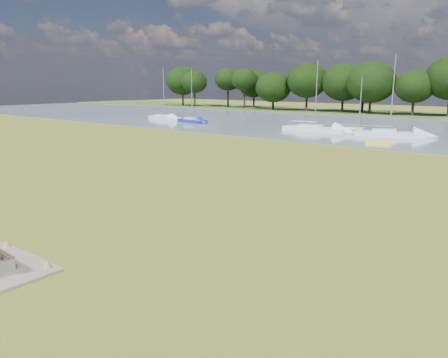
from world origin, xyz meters
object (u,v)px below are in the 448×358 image
Objects in this scene: kayak at (378,143)px; sailboat_8 at (192,120)px; sailboat_5 at (164,117)px; sailboat_3 at (389,132)px; sailboat_7 at (314,127)px; sailboat_6 at (358,130)px.

sailboat_8 is (-32.59, 6.86, 0.33)m from kayak.
sailboat_5 is 1.04× the size of sailboat_8.
kayak is 0.28× the size of sailboat_3.
sailboat_7 is at bearing 8.92° from sailboat_5.
sailboat_3 reaches higher than sailboat_5.
kayak is 0.29× the size of sailboat_7.
sailboat_3 is 31.15m from sailboat_8.
sailboat_7 is (29.26, -0.90, 0.01)m from sailboat_5.
sailboat_3 is 9.67m from sailboat_7.
sailboat_5 is 1.25× the size of sailboat_6.
sailboat_6 reaches higher than kayak.
sailboat_5 is at bearing -177.00° from sailboat_8.
kayak is at bearing -0.83° from sailboat_5.
sailboat_6 is 0.77× the size of sailboat_7.
kayak is at bearing -61.49° from sailboat_6.
sailboat_5 is 34.80m from sailboat_6.
sailboat_3 is 1.05× the size of sailboat_7.
sailboat_3 reaches higher than sailboat_8.
sailboat_3 is at bearing 14.31° from sailboat_8.
kayak is 33.31m from sailboat_8.
sailboat_7 is at bearing 163.25° from sailboat_3.
sailboat_8 is at bearing 178.77° from sailboat_6.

